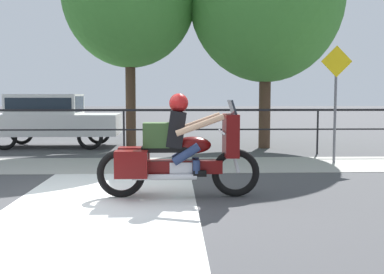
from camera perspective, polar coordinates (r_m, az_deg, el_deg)
name	(u,v)px	position (r m, az deg, el deg)	size (l,w,h in m)	color
ground_plane	(88,198)	(7.55, -12.19, -7.05)	(120.00, 120.00, 0.00)	#424244
sidewalk_band	(115,165)	(10.86, -9.06, -3.30)	(44.00, 2.40, 0.01)	#99968E
crosswalk_band	(106,200)	(7.31, -10.16, -7.38)	(2.67, 6.00, 0.01)	silver
fence_railing	(124,119)	(12.62, -8.09, 2.15)	(36.00, 0.05, 1.20)	black
motorcycle	(177,151)	(7.31, -1.73, -1.68)	(2.49, 0.76, 1.58)	black
parked_car	(51,117)	(15.01, -16.42, 2.34)	(3.91, 1.70, 1.59)	silver
street_sign	(336,90)	(11.52, 16.67, 5.39)	(0.72, 0.06, 2.68)	slate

